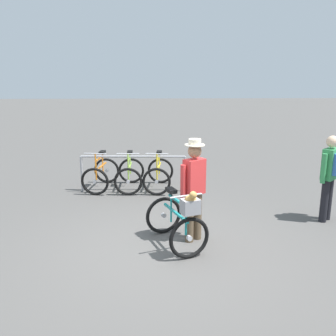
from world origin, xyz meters
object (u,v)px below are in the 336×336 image
(featured_bicycle, at_px, (179,219))
(person_with_featured_bike, at_px, (194,186))
(racked_bike_lime, at_px, (130,174))
(pedestrian_with_backpack, at_px, (330,173))
(racked_bike_orange, at_px, (101,174))
(racked_bike_yellow, at_px, (159,174))

(featured_bicycle, bearing_deg, person_with_featured_bike, 47.06)
(racked_bike_lime, xyz_separation_m, person_with_featured_bike, (1.23, -2.96, 0.58))
(featured_bicycle, relative_size, person_with_featured_bike, 0.73)
(person_with_featured_bike, bearing_deg, featured_bicycle, -132.94)
(racked_bike_lime, bearing_deg, person_with_featured_bike, -67.50)
(person_with_featured_bike, height_order, pedestrian_with_backpack, person_with_featured_bike)
(featured_bicycle, xyz_separation_m, person_with_featured_bike, (0.27, 0.29, 0.46))
(racked_bike_lime, xyz_separation_m, pedestrian_with_backpack, (3.85, -2.21, 0.57))
(featured_bicycle, xyz_separation_m, pedestrian_with_backpack, (2.89, 1.04, 0.45))
(racked_bike_orange, distance_m, featured_bicycle, 3.68)
(racked_bike_lime, distance_m, pedestrian_with_backpack, 4.48)
(racked_bike_yellow, relative_size, pedestrian_with_backpack, 0.71)
(pedestrian_with_backpack, bearing_deg, racked_bike_orange, 153.71)
(racked_bike_lime, height_order, pedestrian_with_backpack, pedestrian_with_backpack)
(racked_bike_orange, bearing_deg, pedestrian_with_backpack, -26.29)
(racked_bike_orange, bearing_deg, person_with_featured_bike, -57.29)
(person_with_featured_bike, xyz_separation_m, pedestrian_with_backpack, (2.63, 0.75, -0.01))
(racked_bike_orange, distance_m, racked_bike_lime, 0.70)
(racked_bike_orange, height_order, racked_bike_yellow, same)
(featured_bicycle, distance_m, person_with_featured_bike, 0.61)
(racked_bike_yellow, height_order, featured_bicycle, featured_bicycle)
(racked_bike_lime, distance_m, racked_bike_yellow, 0.70)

